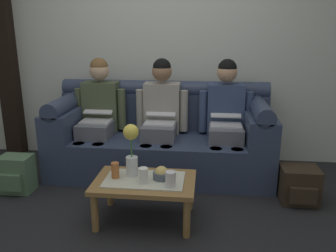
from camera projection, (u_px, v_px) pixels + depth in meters
name	position (u px, v px, depth m)	size (l,w,h in m)	color
ground_plane	(142.00, 229.00, 2.73)	(14.00, 14.00, 0.00)	black
back_wall_patterned	(167.00, 35.00, 3.96)	(6.00, 0.12, 2.90)	silver
timber_pillar	(4.00, 35.00, 4.05)	(0.20, 0.20, 2.90)	black
couch	(161.00, 139.00, 3.75)	(2.29, 0.88, 0.96)	#2D3851
person_left	(99.00, 111.00, 3.74)	(0.56, 0.67, 1.22)	#595B66
person_middle	(161.00, 113.00, 3.67)	(0.56, 0.67, 1.22)	#595B66
person_right	(226.00, 115.00, 3.59)	(0.56, 0.67, 1.22)	#595B66
coffee_table	(145.00, 185.00, 2.79)	(0.81, 0.52, 0.36)	olive
flower_vase	(131.00, 147.00, 2.77)	(0.12, 0.12, 0.43)	silver
snack_bowl	(162.00, 174.00, 2.76)	(0.14, 0.14, 0.11)	#4C5666
cup_near_left	(143.00, 176.00, 2.68)	(0.08, 0.08, 0.12)	white
cup_near_right	(115.00, 170.00, 2.78)	(0.06, 0.06, 0.13)	#B26633
cup_far_center	(171.00, 179.00, 2.63)	(0.08, 0.08, 0.12)	silver
backpack_right	(299.00, 185.00, 3.12)	(0.33, 0.32, 0.32)	#2D2319
backpack_left	(17.00, 174.00, 3.32)	(0.29, 0.26, 0.36)	#4C6B4C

